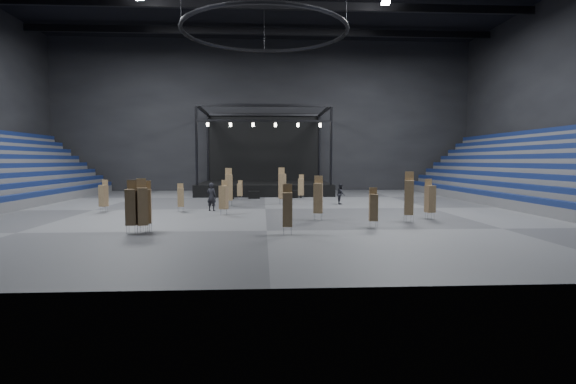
{
  "coord_description": "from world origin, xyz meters",
  "views": [
    {
      "loc": [
        -0.22,
        -33.41,
        3.6
      ],
      "look_at": [
        1.59,
        -2.0,
        1.4
      ],
      "focal_mm": 28.0,
      "sensor_mm": 36.0,
      "label": 1
    }
  ],
  "objects": [
    {
      "name": "flight_case_mid",
      "position": [
        -1.01,
        9.16,
        0.36
      ],
      "size": [
        1.09,
        0.57,
        0.72
      ],
      "primitive_type": "cube",
      "rotation": [
        0.0,
        0.0,
        0.03
      ],
      "color": "black",
      "rests_on": "floor"
    },
    {
      "name": "bleachers_right",
      "position": [
        22.94,
        0.0,
        1.73
      ],
      "size": [
        7.2,
        40.0,
        6.4
      ],
      "color": "#515154",
      "rests_on": "floor"
    },
    {
      "name": "chair_stack_0",
      "position": [
        8.36,
        -7.7,
        1.5
      ],
      "size": [
        0.66,
        0.66,
        2.97
      ],
      "rotation": [
        0.0,
        0.0,
        -0.31
      ],
      "color": "silver",
      "rests_on": "floor"
    },
    {
      "name": "chair_stack_14",
      "position": [
        -5.98,
        -1.51,
        1.06
      ],
      "size": [
        0.52,
        0.52,
        2.0
      ],
      "rotation": [
        0.0,
        0.0,
        0.23
      ],
      "color": "silver",
      "rests_on": "floor"
    },
    {
      "name": "chair_stack_1",
      "position": [
        10.09,
        -6.46,
        1.29
      ],
      "size": [
        0.62,
        0.62,
        2.49
      ],
      "rotation": [
        0.0,
        0.0,
        0.27
      ],
      "color": "silver",
      "rests_on": "floor"
    },
    {
      "name": "chair_stack_11",
      "position": [
        -2.77,
        -3.63,
        1.22
      ],
      "size": [
        0.63,
        0.63,
        2.32
      ],
      "rotation": [
        0.0,
        0.0,
        -0.38
      ],
      "color": "silver",
      "rests_on": "floor"
    },
    {
      "name": "chair_stack_5",
      "position": [
        1.44,
        3.77,
        1.54
      ],
      "size": [
        0.65,
        0.65,
        3.03
      ],
      "rotation": [
        0.0,
        0.0,
        0.24
      ],
      "color": "silver",
      "rests_on": "floor"
    },
    {
      "name": "chair_stack_3",
      "position": [
        1.0,
        -11.72,
        1.27
      ],
      "size": [
        0.5,
        0.5,
        2.46
      ],
      "rotation": [
        0.0,
        0.0,
        -0.06
      ],
      "color": "silver",
      "rests_on": "floor"
    },
    {
      "name": "floor",
      "position": [
        0.0,
        0.0,
        0.0
      ],
      "size": [
        50.0,
        50.0,
        0.0
      ],
      "primitive_type": "plane",
      "color": "#464749",
      "rests_on": "ground"
    },
    {
      "name": "chair_stack_9",
      "position": [
        -2.87,
        2.29,
        1.53
      ],
      "size": [
        0.62,
        0.62,
        3.02
      ],
      "rotation": [
        0.0,
        0.0,
        0.15
      ],
      "color": "silver",
      "rests_on": "floor"
    },
    {
      "name": "wall_back",
      "position": [
        0.0,
        21.0,
        9.0
      ],
      "size": [
        50.0,
        0.2,
        18.0
      ],
      "primitive_type": "cube",
      "color": "black",
      "rests_on": "ground"
    },
    {
      "name": "crew_member",
      "position": [
        6.29,
        3.35,
        0.85
      ],
      "size": [
        0.76,
        0.91,
        1.69
      ],
      "primitive_type": "imported",
      "rotation": [
        0.0,
        0.0,
        1.42
      ],
      "color": "black",
      "rests_on": "floor"
    },
    {
      "name": "chair_stack_12",
      "position": [
        3.37,
        8.01,
        1.21
      ],
      "size": [
        0.59,
        0.59,
        2.32
      ],
      "rotation": [
        0.0,
        0.0,
        -0.29
      ],
      "color": "silver",
      "rests_on": "floor"
    },
    {
      "name": "chair_stack_10",
      "position": [
        -6.67,
        -10.98,
        1.36
      ],
      "size": [
        0.52,
        0.52,
        2.64
      ],
      "rotation": [
        0.0,
        0.0,
        0.02
      ],
      "color": "silver",
      "rests_on": "floor"
    },
    {
      "name": "chair_stack_8",
      "position": [
        5.74,
        -9.75,
        1.13
      ],
      "size": [
        0.48,
        0.48,
        2.16
      ],
      "rotation": [
        0.0,
        0.0,
        -0.1
      ],
      "color": "silver",
      "rests_on": "floor"
    },
    {
      "name": "chair_stack_7",
      "position": [
        -2.28,
        8.01,
        0.96
      ],
      "size": [
        0.49,
        0.49,
        1.79
      ],
      "rotation": [
        0.0,
        0.0,
        -0.18
      ],
      "color": "silver",
      "rests_on": "floor"
    },
    {
      "name": "chair_stack_6",
      "position": [
        12.63,
        4.79,
        1.15
      ],
      "size": [
        0.57,
        0.57,
        2.13
      ],
      "rotation": [
        0.0,
        0.0,
        -0.16
      ],
      "color": "silver",
      "rests_on": "floor"
    },
    {
      "name": "chair_stack_15",
      "position": [
        3.14,
        -6.6,
        1.39
      ],
      "size": [
        0.63,
        0.63,
        2.7
      ],
      "rotation": [
        0.0,
        0.0,
        -0.21
      ],
      "color": "silver",
      "rests_on": "floor"
    },
    {
      "name": "chair_stack_13",
      "position": [
        -6.17,
        -10.92,
        1.39
      ],
      "size": [
        0.63,
        0.63,
        2.73
      ],
      "rotation": [
        0.0,
        0.0,
        0.39
      ],
      "color": "silver",
      "rests_on": "floor"
    },
    {
      "name": "chair_stack_2",
      "position": [
        -6.11,
        -10.47,
        1.35
      ],
      "size": [
        0.62,
        0.62,
        2.59
      ],
      "rotation": [
        0.0,
        0.0,
        0.17
      ],
      "color": "silver",
      "rests_on": "floor"
    },
    {
      "name": "truss_ring",
      "position": [
        -0.0,
        0.0,
        13.0
      ],
      "size": [
        12.3,
        12.3,
        5.15
      ],
      "color": "black",
      "rests_on": "ceiling"
    },
    {
      "name": "stage",
      "position": [
        0.0,
        16.24,
        1.45
      ],
      "size": [
        14.0,
        10.0,
        9.2
      ],
      "color": "black",
      "rests_on": "floor"
    },
    {
      "name": "man_center",
      "position": [
        -3.86,
        -1.04,
        1.01
      ],
      "size": [
        0.87,
        0.73,
        2.03
      ],
      "primitive_type": "imported",
      "rotation": [
        0.0,
        0.0,
        2.75
      ],
      "color": "black",
      "rests_on": "floor"
    },
    {
      "name": "flight_case_left",
      "position": [
        -3.5,
        8.9,
        0.39
      ],
      "size": [
        1.26,
        0.79,
        0.78
      ],
      "primitive_type": "cube",
      "rotation": [
        0.0,
        0.0,
        0.18
      ],
      "color": "black",
      "rests_on": "floor"
    },
    {
      "name": "flight_case_right",
      "position": [
        3.0,
        9.77,
        0.37
      ],
      "size": [
        1.22,
        0.87,
        0.73
      ],
      "primitive_type": "cube",
      "rotation": [
        0.0,
        0.0,
        0.32
      ],
      "color": "black",
      "rests_on": "floor"
    },
    {
      "name": "chair_stack_4",
      "position": [
        -11.33,
        -1.39,
        1.19
      ],
      "size": [
        0.61,
        0.61,
        2.26
      ],
      "rotation": [
        0.0,
        0.0,
        -0.38
      ],
      "color": "silver",
      "rests_on": "floor"
    }
  ]
}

